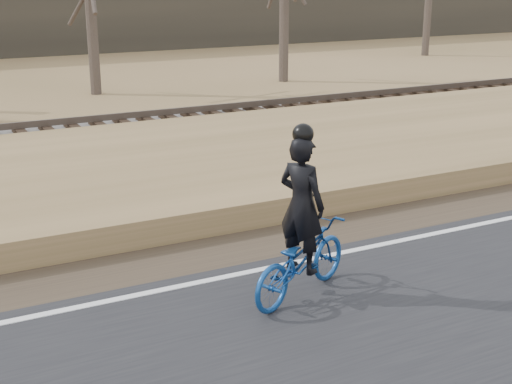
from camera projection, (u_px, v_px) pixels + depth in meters
name	position (u px, v px, depth m)	size (l,w,h in m)	color
ground	(143.00, 306.00, 8.97)	(120.00, 120.00, 0.00)	#9B794F
edge_line	(138.00, 295.00, 9.12)	(120.00, 0.12, 0.01)	silver
shoulder	(116.00, 270.00, 9.99)	(120.00, 1.60, 0.04)	#473A2B
embankment	(66.00, 198.00, 12.48)	(120.00, 5.00, 0.44)	#9B794F
ballast	(27.00, 151.00, 15.70)	(120.00, 3.00, 0.45)	slate
railroad	(25.00, 138.00, 15.61)	(120.00, 2.40, 0.29)	black
cyclist	(301.00, 243.00, 8.92)	(1.95, 1.36, 2.24)	navy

